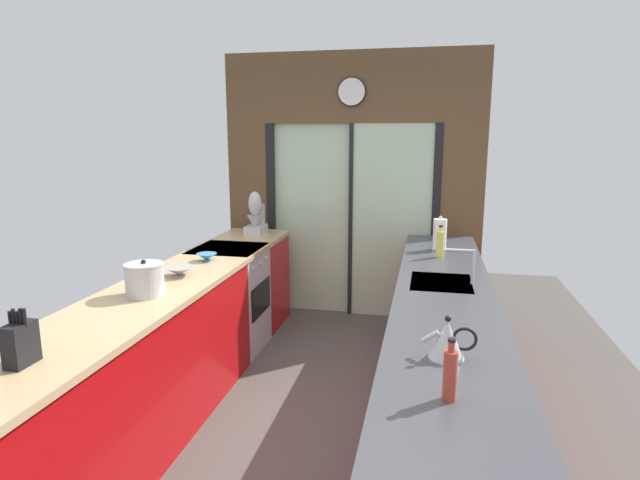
% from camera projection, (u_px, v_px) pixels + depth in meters
% --- Properties ---
extents(ground_plane, '(5.04, 7.60, 0.02)m').
position_uv_depth(ground_plane, '(314.00, 393.00, 3.88)').
color(ground_plane, '#4C4742').
extents(back_wall_unit, '(2.64, 0.12, 2.70)m').
position_uv_depth(back_wall_unit, '(352.00, 171.00, 5.30)').
color(back_wall_unit, brown).
rests_on(back_wall_unit, ground_plane).
extents(left_counter_run, '(0.62, 3.80, 0.92)m').
position_uv_depth(left_counter_run, '(168.00, 348.00, 3.52)').
color(left_counter_run, '#AD0C0F').
rests_on(left_counter_run, ground_plane).
extents(right_counter_run, '(0.62, 3.80, 0.92)m').
position_uv_depth(right_counter_run, '(442.00, 361.00, 3.32)').
color(right_counter_run, '#AD0C0F').
rests_on(right_counter_run, ground_plane).
extents(sink_faucet, '(0.19, 0.02, 0.23)m').
position_uv_depth(sink_faucet, '(468.00, 260.00, 3.40)').
color(sink_faucet, '#B7BABC').
rests_on(sink_faucet, right_counter_run).
extents(oven_range, '(0.60, 0.60, 0.92)m').
position_uv_depth(oven_range, '(230.00, 299.00, 4.60)').
color(oven_range, '#B7BABC').
rests_on(oven_range, ground_plane).
extents(mixing_bowl_near, '(0.21, 0.21, 0.07)m').
position_uv_depth(mixing_bowl_near, '(180.00, 271.00, 3.60)').
color(mixing_bowl_near, gray).
rests_on(mixing_bowl_near, left_counter_run).
extents(mixing_bowl_far, '(0.16, 0.16, 0.06)m').
position_uv_depth(mixing_bowl_far, '(207.00, 257.00, 4.04)').
color(mixing_bowl_far, teal).
rests_on(mixing_bowl_far, left_counter_run).
extents(knife_block, '(0.09, 0.14, 0.26)m').
position_uv_depth(knife_block, '(21.00, 343.00, 2.20)').
color(knife_block, black).
rests_on(knife_block, left_counter_run).
extents(stand_mixer, '(0.17, 0.27, 0.42)m').
position_uv_depth(stand_mixer, '(256.00, 217.00, 5.15)').
color(stand_mixer, '#B7BABC').
rests_on(stand_mixer, left_counter_run).
extents(stock_pot, '(0.24, 0.24, 0.23)m').
position_uv_depth(stock_pot, '(145.00, 280.00, 3.16)').
color(stock_pot, '#B7BABC').
rests_on(stock_pot, left_counter_run).
extents(kettle, '(0.24, 0.16, 0.20)m').
position_uv_depth(kettle, '(447.00, 339.00, 2.28)').
color(kettle, '#B7BABC').
rests_on(kettle, right_counter_run).
extents(soap_bottle_near, '(0.05, 0.05, 0.24)m').
position_uv_depth(soap_bottle_near, '(450.00, 374.00, 1.91)').
color(soap_bottle_near, '#B23D2D').
rests_on(soap_bottle_near, right_counter_run).
extents(soap_bottle_far, '(0.06, 0.06, 0.26)m').
position_uv_depth(soap_bottle_far, '(440.00, 244.00, 4.15)').
color(soap_bottle_far, '#D1CC4C').
rests_on(soap_bottle_far, right_counter_run).
extents(paper_towel_roll, '(0.13, 0.13, 0.29)m').
position_uv_depth(paper_towel_roll, '(440.00, 235.00, 4.41)').
color(paper_towel_roll, '#B7BABC').
rests_on(paper_towel_roll, right_counter_run).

